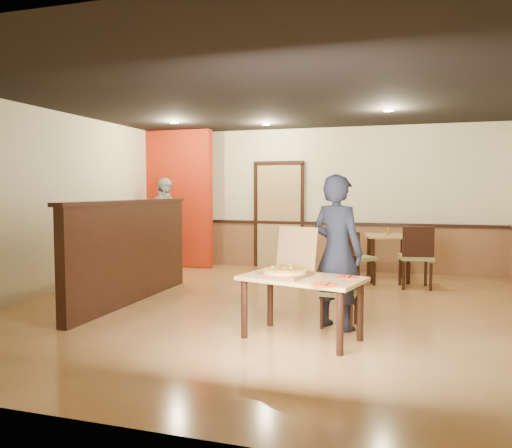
{
  "coord_description": "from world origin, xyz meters",
  "views": [
    {
      "loc": [
        1.73,
        -6.34,
        1.59
      ],
      "look_at": [
        -0.22,
        0.0,
        1.13
      ],
      "focal_mm": 35.0,
      "sensor_mm": 36.0,
      "label": 1
    }
  ],
  "objects": [
    {
      "name": "side_chair_right",
      "position": [
        1.85,
        1.97,
        0.55
      ],
      "size": [
        0.57,
        0.57,
        1.01
      ],
      "rotation": [
        0.0,
        0.0,
        3.3
      ],
      "color": "olive",
      "rests_on": "floor"
    },
    {
      "name": "pizza",
      "position": [
        0.47,
        -1.21,
        0.72
      ],
      "size": [
        0.63,
        0.63,
        0.03
      ],
      "primitive_type": "cylinder",
      "rotation": [
        0.0,
        0.0,
        0.43
      ],
      "color": "gold",
      "rests_on": "pizza_box"
    },
    {
      "name": "pizza_box",
      "position": [
        0.48,
        -1.16,
        0.74
      ],
      "size": [
        0.6,
        0.66,
        0.5
      ],
      "rotation": [
        0.0,
        0.0,
        -0.25
      ],
      "color": "brown",
      "rests_on": "main_table"
    },
    {
      "name": "napkin_far",
      "position": [
        1.12,
        -1.1,
        0.67
      ],
      "size": [
        0.21,
        0.21,
        0.01
      ],
      "rotation": [
        0.0,
        0.0,
        0.08
      ],
      "color": "red",
      "rests_on": "main_table"
    },
    {
      "name": "floor",
      "position": [
        0.0,
        0.0,
        0.0
      ],
      "size": [
        7.0,
        7.0,
        0.0
      ],
      "primitive_type": "plane",
      "color": "#BF864A",
      "rests_on": "ground"
    },
    {
      "name": "ceiling",
      "position": [
        0.0,
        0.0,
        2.8
      ],
      "size": [
        7.0,
        7.0,
        0.0
      ],
      "primitive_type": "plane",
      "rotation": [
        3.14,
        0.0,
        0.0
      ],
      "color": "black",
      "rests_on": "wall_back"
    },
    {
      "name": "condiment",
      "position": [
        1.39,
        2.48,
        0.87
      ],
      "size": [
        0.05,
        0.05,
        0.13
      ],
      "primitive_type": "cylinder",
      "color": "#8E5819",
      "rests_on": "side_table"
    },
    {
      "name": "spot_a",
      "position": [
        -2.3,
        1.8,
        2.78
      ],
      "size": [
        0.14,
        0.14,
        0.02
      ],
      "primitive_type": "cylinder",
      "color": "beige",
      "rests_on": "ceiling"
    },
    {
      "name": "passerby",
      "position": [
        -2.91,
        2.53,
        0.91
      ],
      "size": [
        0.76,
        1.16,
        1.83
      ],
      "primitive_type": "imported",
      "rotation": [
        0.0,
        0.0,
        1.25
      ],
      "color": "#9B9BA3",
      "rests_on": "floor"
    },
    {
      "name": "spot_c",
      "position": [
        1.4,
        1.5,
        2.78
      ],
      "size": [
        0.14,
        0.14,
        0.02
      ],
      "primitive_type": "cylinder",
      "color": "beige",
      "rests_on": "ceiling"
    },
    {
      "name": "wall_back",
      "position": [
        0.0,
        3.5,
        1.4
      ],
      "size": [
        7.0,
        0.0,
        7.0
      ],
      "primitive_type": "plane",
      "rotation": [
        1.57,
        0.0,
        0.0
      ],
      "color": "beige",
      "rests_on": "floor"
    },
    {
      "name": "red_accent_panel",
      "position": [
        -2.9,
        3.0,
        1.4
      ],
      "size": [
        1.6,
        0.2,
        2.78
      ],
      "primitive_type": "cube",
      "color": "#A7220B",
      "rests_on": "floor"
    },
    {
      "name": "booth_partition",
      "position": [
        -2.0,
        -0.2,
        0.74
      ],
      "size": [
        0.2,
        3.1,
        1.44
      ],
      "color": "black",
      "rests_on": "floor"
    },
    {
      "name": "side_table",
      "position": [
        1.39,
        2.59,
        0.62
      ],
      "size": [
        0.88,
        0.88,
        0.8
      ],
      "rotation": [
        0.0,
        0.0,
        0.18
      ],
      "color": "tan",
      "rests_on": "floor"
    },
    {
      "name": "diner_chair",
      "position": [
        0.97,
        -0.54,
        0.45
      ],
      "size": [
        0.42,
        0.42,
        0.82
      ],
      "rotation": [
        0.0,
        0.0,
        -0.05
      ],
      "color": "olive",
      "rests_on": "floor"
    },
    {
      "name": "napkin_near",
      "position": [
        0.95,
        -1.58,
        0.67
      ],
      "size": [
        0.23,
        0.23,
        0.01
      ],
      "rotation": [
        0.0,
        0.0,
        0.01
      ],
      "color": "red",
      "rests_on": "main_table"
    },
    {
      "name": "side_chair_left",
      "position": [
        0.89,
        1.99,
        0.5
      ],
      "size": [
        0.63,
        0.63,
        0.91
      ],
      "rotation": [
        0.0,
        0.0,
        2.44
      ],
      "color": "olive",
      "rests_on": "floor"
    },
    {
      "name": "spot_b",
      "position": [
        -0.8,
        2.5,
        2.78
      ],
      "size": [
        0.14,
        0.14,
        0.02
      ],
      "primitive_type": "cylinder",
      "color": "beige",
      "rests_on": "ceiling"
    },
    {
      "name": "wainscot_back",
      "position": [
        0.0,
        3.47,
        0.45
      ],
      "size": [
        7.0,
        0.04,
        0.9
      ],
      "primitive_type": "cube",
      "color": "brown",
      "rests_on": "floor"
    },
    {
      "name": "main_table",
      "position": [
        0.66,
        -1.21,
        0.57
      ],
      "size": [
        1.39,
        1.01,
        0.67
      ],
      "rotation": [
        0.0,
        0.0,
        -0.25
      ],
      "color": "tan",
      "rests_on": "floor"
    },
    {
      "name": "chair_rail_back",
      "position": [
        0.0,
        3.45,
        0.92
      ],
      "size": [
        7.0,
        0.06,
        0.06
      ],
      "primitive_type": "cube",
      "color": "black",
      "rests_on": "wall_back"
    },
    {
      "name": "diner",
      "position": [
        0.95,
        -0.68,
        0.88
      ],
      "size": [
        0.76,
        0.66,
        1.76
      ],
      "primitive_type": "imported",
      "rotation": [
        0.0,
        0.0,
        2.69
      ],
      "color": "black",
      "rests_on": "floor"
    },
    {
      "name": "wall_left",
      "position": [
        -3.5,
        0.0,
        1.4
      ],
      "size": [
        0.0,
        7.0,
        7.0
      ],
      "primitive_type": "plane",
      "rotation": [
        1.57,
        0.0,
        1.57
      ],
      "color": "beige",
      "rests_on": "floor"
    },
    {
      "name": "back_door",
      "position": [
        -0.8,
        3.46,
        1.05
      ],
      "size": [
        0.9,
        0.06,
        2.1
      ],
      "primitive_type": "cube",
      "color": "tan",
      "rests_on": "wall_back"
    }
  ]
}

